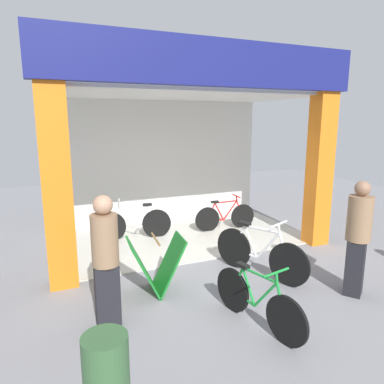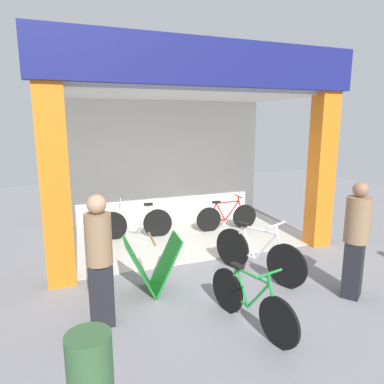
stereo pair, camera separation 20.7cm
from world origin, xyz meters
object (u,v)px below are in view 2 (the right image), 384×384
bicycle_inside_1 (135,223)px  bicycle_parked_1 (257,254)px  pedestrian_1 (356,238)px  bicycle_parked_0 (250,302)px  bicycle_inside_0 (227,217)px  pedestrian_2 (100,260)px  sandwich_board_sign (152,265)px

bicycle_inside_1 → bicycle_parked_1: bicycle_parked_1 is taller
bicycle_parked_1 → pedestrian_1: pedestrian_1 is taller
bicycle_parked_1 → bicycle_inside_1: bearing=119.4°
bicycle_parked_0 → pedestrian_1: bearing=5.2°
bicycle_inside_0 → bicycle_parked_0: bearing=-112.5°
pedestrian_2 → pedestrian_1: bearing=-9.1°
bicycle_inside_0 → pedestrian_2: 4.37m
pedestrian_2 → bicycle_inside_1: bearing=70.5°
pedestrian_1 → pedestrian_2: size_ratio=1.01×
bicycle_parked_0 → sandwich_board_sign: 1.61m
bicycle_parked_0 → pedestrian_1: size_ratio=0.87×
bicycle_inside_0 → sandwich_board_sign: size_ratio=1.71×
bicycle_inside_1 → bicycle_parked_0: size_ratio=1.07×
bicycle_inside_0 → pedestrian_2: size_ratio=0.88×
sandwich_board_sign → bicycle_parked_1: bearing=-3.5°
sandwich_board_sign → bicycle_inside_1: bearing=83.5°
bicycle_inside_0 → bicycle_parked_1: bearing=-105.3°
bicycle_inside_1 → pedestrian_2: pedestrian_2 is taller
bicycle_parked_0 → sandwich_board_sign: size_ratio=1.72×
bicycle_inside_1 → pedestrian_2: 3.33m
bicycle_inside_1 → bicycle_parked_0: bicycle_inside_1 is taller
bicycle_parked_1 → pedestrian_2: 2.65m
bicycle_inside_0 → bicycle_parked_0: 3.94m
pedestrian_1 → sandwich_board_sign: bearing=156.3°
sandwich_board_sign → pedestrian_2: bearing=-143.0°
bicycle_parked_0 → sandwich_board_sign: (-0.88, 1.34, 0.09)m
bicycle_inside_0 → bicycle_parked_1: size_ratio=0.90×
bicycle_inside_1 → bicycle_parked_0: 3.87m
pedestrian_2 → bicycle_parked_0: bearing=-23.0°
bicycle_inside_0 → bicycle_inside_1: bearing=175.2°
bicycle_inside_1 → sandwich_board_sign: bicycle_inside_1 is taller
bicycle_inside_0 → bicycle_parked_0: bicycle_parked_0 is taller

